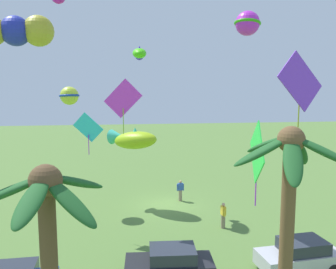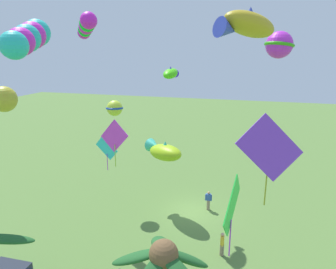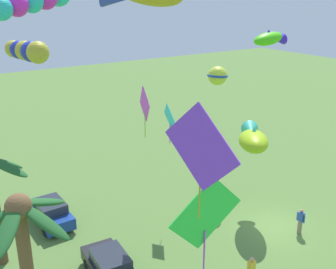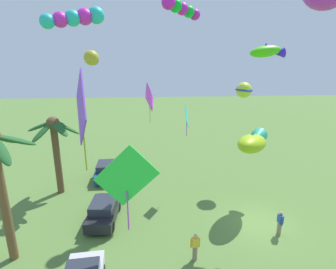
# 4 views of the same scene
# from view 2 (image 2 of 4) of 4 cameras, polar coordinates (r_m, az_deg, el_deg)

# --- Properties ---
(ground_plane) EXTENTS (120.00, 120.00, 0.00)m
(ground_plane) POSITION_cam_2_polar(r_m,az_deg,el_deg) (25.65, 4.51, -14.05)
(ground_plane) COLOR #567A38
(spectator_0) EXTENTS (0.55, 0.26, 1.59)m
(spectator_0) POSITION_cam_2_polar(r_m,az_deg,el_deg) (25.70, 7.50, -12.02)
(spectator_0) COLOR gray
(spectator_0) RESTS_ON ground
(spectator_1) EXTENTS (0.26, 0.55, 1.59)m
(spectator_1) POSITION_cam_2_polar(r_m,az_deg,el_deg) (20.79, 10.00, -19.34)
(spectator_1) COLOR gray
(spectator_1) RESTS_ON ground
(kite_fish_0) EXTENTS (3.99, 3.54, 1.72)m
(kite_fish_0) POSITION_cam_2_polar(r_m,az_deg,el_deg) (24.22, -0.84, -3.11)
(kite_fish_0) COLOR #9EC819
(kite_diamond_1) EXTENTS (1.93, 0.59, 2.78)m
(kite_diamond_1) POSITION_cam_2_polar(r_m,az_deg,el_deg) (17.19, -9.92, -0.42)
(kite_diamond_1) COLOR #E43CE7
(kite_tube_2) EXTENTS (2.26, 3.81, 1.57)m
(kite_tube_2) POSITION_cam_2_polar(r_m,az_deg,el_deg) (13.23, -24.48, 16.05)
(kite_tube_2) COLOR #24C2B9
(kite_fish_3) EXTENTS (1.05, 2.22, 0.97)m
(kite_fish_3) POSITION_cam_2_polar(r_m,az_deg,el_deg) (23.02, 0.57, 11.24)
(kite_fish_3) COLOR #47DB14
(kite_diamond_5) EXTENTS (1.77, 0.38, 2.49)m
(kite_diamond_5) POSITION_cam_2_polar(r_m,az_deg,el_deg) (20.98, -11.30, -2.52)
(kite_diamond_5) COLOR #31D9DF
(kite_ball_6) EXTENTS (1.84, 1.84, 1.29)m
(kite_ball_6) POSITION_cam_2_polar(r_m,az_deg,el_deg) (25.60, -9.87, 4.83)
(kite_ball_6) COLOR #C1DA36
(kite_diamond_7) EXTENTS (0.56, 3.10, 4.37)m
(kite_diamond_7) POSITION_cam_2_polar(r_m,az_deg,el_deg) (15.52, 11.76, -12.98)
(kite_diamond_7) COLOR #2BE242
(kite_ball_8) EXTENTS (2.55, 2.55, 1.64)m
(kite_ball_8) POSITION_cam_2_polar(r_m,az_deg,el_deg) (20.76, 19.93, 15.35)
(kite_ball_8) COLOR #C42CCF
(kite_fish_9) EXTENTS (2.31, 2.33, 1.15)m
(kite_fish_9) POSITION_cam_2_polar(r_m,az_deg,el_deg) (10.99, 14.36, 19.10)
(kite_fish_9) COLOR gold
(kite_diamond_10) EXTENTS (2.67, 0.95, 3.91)m
(kite_diamond_10) POSITION_cam_2_polar(r_m,az_deg,el_deg) (12.89, 18.25, -2.62)
(kite_diamond_10) COLOR #8039DC
(kite_tube_11) EXTENTS (2.46, 2.99, 1.39)m
(kite_tube_11) POSITION_cam_2_polar(r_m,az_deg,el_deg) (19.91, -14.89, 18.84)
(kite_tube_11) COLOR #D81FC6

